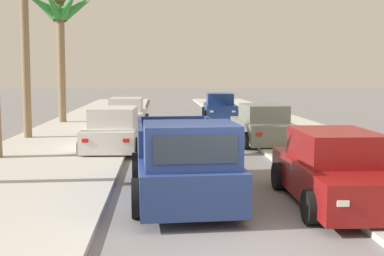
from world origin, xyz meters
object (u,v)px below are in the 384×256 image
Objects in this scene: car_right_near at (335,170)px; palm_tree_left_mid at (60,15)px; pickup_truck at (183,161)px; car_left_far at (114,130)px; car_right_mid at (127,114)px; car_left_mid at (263,126)px; car_left_near at (220,107)px.

palm_tree_left_mid is at bearing 118.13° from car_right_near.
car_left_far is (-2.09, 6.62, -0.10)m from pickup_truck.
car_left_far is 0.61× the size of palm_tree_left_mid.
pickup_truck reaches higher than car_right_mid.
pickup_truck reaches higher than car_right_near.
car_right_near is 14.93m from car_right_mid.
car_left_mid is at bearing -41.25° from palm_tree_left_mid.
car_right_near is at bearing -90.01° from car_left_near.
palm_tree_left_mid is (-3.61, 9.24, 5.07)m from car_left_far.
car_left_near is 10.47m from palm_tree_left_mid.
car_left_mid is (3.49, 7.79, -0.10)m from pickup_truck.
car_right_near is at bearing -12.66° from pickup_truck.
palm_tree_left_mid reaches higher than car_right_near.
car_left_near is at bearing 89.99° from car_right_near.
car_left_near is 1.00× the size of car_left_far.
pickup_truck is 18.43m from car_left_near.
car_left_mid is at bearing -44.39° from car_right_mid.
car_right_mid is 6.65m from car_left_far.
car_right_near is at bearing -61.87° from palm_tree_left_mid.
palm_tree_left_mid is at bearing -165.41° from car_left_near.
car_right_near is 1.00× the size of car_left_mid.
palm_tree_left_mid is (-8.86, 16.56, 5.07)m from car_right_near.
car_right_mid is 0.99× the size of car_left_far.
car_right_near is (-0.00, -18.87, 0.00)m from car_left_near.
car_left_mid is 7.83m from car_right_mid.
car_left_far is at bearing -168.15° from car_left_mid.
car_right_mid is (-5.26, -4.89, 0.00)m from car_left_near.
pickup_truck is at bearing -99.86° from car_left_near.
car_left_near is 1.01× the size of car_right_near.
car_right_mid is (-2.10, 13.27, -0.10)m from pickup_truck.
car_right_near is at bearing -69.39° from car_right_mid.
car_right_near is 1.00× the size of car_right_mid.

